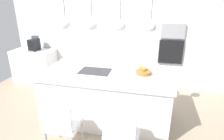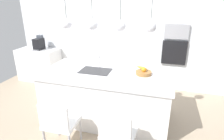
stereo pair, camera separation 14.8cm
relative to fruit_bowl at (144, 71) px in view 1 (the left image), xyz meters
name	(u,v)px [view 1 (the left image)]	position (x,y,z in m)	size (l,w,h in m)	color
floor	(107,117)	(-0.65, -0.07, -0.99)	(6.60, 6.60, 0.00)	tan
back_wall	(123,36)	(-0.65, 1.58, 0.31)	(6.00, 0.10, 2.60)	white
kitchen_island	(107,96)	(-0.65, -0.07, -0.52)	(2.30, 1.14, 0.94)	white
sink_basin	(95,71)	(-0.86, -0.07, -0.05)	(0.56, 0.40, 0.02)	#2D2D30
faucet	(98,60)	(-0.86, 0.14, 0.10)	(0.02, 0.17, 0.22)	silver
fruit_bowl	(144,71)	(0.00, 0.00, 0.00)	(0.27, 0.27, 0.15)	#9E6B38
side_counter	(35,66)	(-3.05, 1.21, -0.55)	(1.10, 0.60, 0.88)	white
coffee_machine	(34,44)	(-2.98, 1.21, 0.05)	(0.20, 0.35, 0.38)	black
microwave	(173,31)	(0.54, 1.51, 0.49)	(0.54, 0.08, 0.34)	#9E9EA3
oven	(171,52)	(0.54, 1.51, -0.01)	(0.56, 0.08, 0.56)	black
chair_near	(62,124)	(-1.07, -1.04, -0.52)	(0.48, 0.46, 0.83)	white
chair_middle	(122,132)	(-0.19, -1.04, -0.51)	(0.49, 0.48, 0.84)	silver
pendant_light_left	(66,24)	(-1.36, -0.07, 0.78)	(0.18, 0.18, 0.78)	silver
pendant_light_center_left	(92,25)	(-0.88, -0.07, 0.78)	(0.18, 0.18, 0.78)	silver
pendant_light_center_right	(120,25)	(-0.41, -0.07, 0.78)	(0.18, 0.18, 0.78)	silver
pendant_light_right	(151,26)	(0.07, -0.07, 0.78)	(0.18, 0.18, 0.78)	silver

